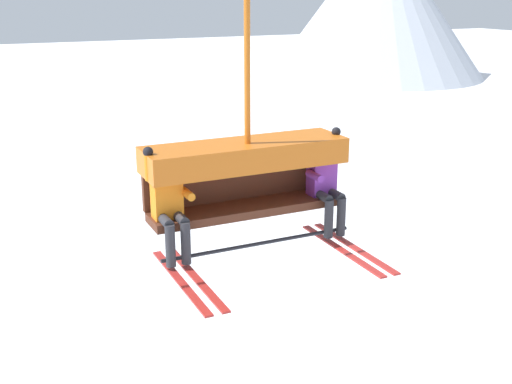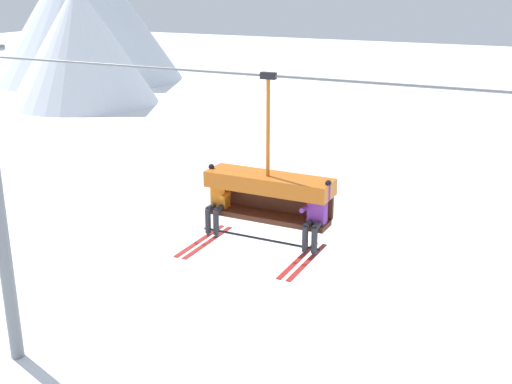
% 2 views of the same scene
% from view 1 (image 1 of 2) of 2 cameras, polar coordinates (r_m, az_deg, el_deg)
% --- Properties ---
extents(mountain_peak_east, '(20.63, 20.63, 14.04)m').
position_cam_1_polar(mountain_peak_east, '(64.81, 10.84, 16.29)').
color(mountain_peak_east, silver).
rests_on(mountain_peak_east, ground_plane).
extents(chairlift_chair, '(2.43, 0.74, 3.05)m').
position_cam_1_polar(chairlift_chair, '(7.55, -0.98, 2.39)').
color(chairlift_chair, '#512819').
extents(skier_orange, '(0.48, 1.70, 1.34)m').
position_cam_1_polar(skier_orange, '(7.10, -7.64, -1.17)').
color(skier_orange, orange).
extents(skier_purple, '(0.48, 1.70, 1.34)m').
position_cam_1_polar(skier_purple, '(7.90, 6.32, 0.83)').
color(skier_purple, purple).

